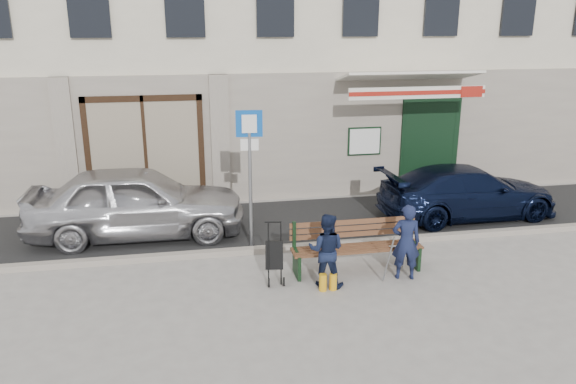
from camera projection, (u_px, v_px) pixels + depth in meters
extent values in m
plane|color=#9E9991|center=(323.00, 282.00, 9.89)|extent=(80.00, 80.00, 0.00)
cube|color=#282828|center=(290.00, 223.00, 12.80)|extent=(60.00, 3.20, 0.01)
cube|color=#9E9384|center=(305.00, 247.00, 11.28)|extent=(60.00, 0.18, 0.12)
cube|color=beige|center=(255.00, 0.00, 16.43)|extent=(20.00, 7.00, 10.00)
cube|color=#9E9384|center=(276.00, 138.00, 14.09)|extent=(20.00, 0.12, 3.20)
cube|color=maroon|center=(145.00, 144.00, 13.59)|extent=(2.50, 0.12, 2.00)
cube|color=black|center=(429.00, 144.00, 14.83)|extent=(1.60, 0.10, 2.60)
cube|color=black|center=(422.00, 144.00, 15.30)|extent=(1.25, 0.90, 2.40)
cube|color=white|center=(365.00, 141.00, 14.44)|extent=(0.80, 0.03, 0.65)
cube|color=white|center=(405.00, 77.00, 13.92)|extent=(3.40, 1.72, 0.42)
cube|color=white|center=(418.00, 93.00, 13.19)|extent=(3.40, 0.05, 0.28)
cube|color=maroon|center=(418.00, 93.00, 13.16)|extent=(3.40, 0.02, 0.10)
imported|color=silver|center=(137.00, 202.00, 11.81)|extent=(4.52, 1.90, 1.53)
imported|color=black|center=(468.00, 192.00, 13.05)|extent=(4.25, 1.88, 1.21)
cylinder|color=gray|center=(250.00, 183.00, 11.09)|extent=(0.07, 0.07, 2.68)
cube|color=#0B4AA5|center=(249.00, 124.00, 10.75)|extent=(0.52, 0.08, 0.52)
cube|color=white|center=(249.00, 124.00, 10.72)|extent=(0.29, 0.05, 0.35)
cube|color=white|center=(250.00, 145.00, 10.87)|extent=(0.35, 0.06, 0.23)
cube|color=brown|center=(357.00, 248.00, 10.20)|extent=(2.40, 0.50, 0.04)
cube|color=brown|center=(353.00, 228.00, 10.38)|extent=(2.40, 0.10, 0.36)
cube|color=black|center=(297.00, 264.00, 10.06)|extent=(0.06, 0.50, 0.45)
cube|color=black|center=(414.00, 255.00, 10.46)|extent=(0.06, 0.50, 0.45)
cube|color=white|center=(398.00, 246.00, 10.23)|extent=(0.34, 0.25, 0.11)
cylinder|color=gray|center=(389.00, 259.00, 9.62)|extent=(0.07, 0.34, 0.96)
cylinder|color=gold|center=(323.00, 282.00, 9.53)|extent=(0.13, 0.13, 0.30)
cylinder|color=gold|center=(333.00, 282.00, 9.56)|extent=(0.13, 0.13, 0.30)
imported|color=#151C3B|center=(406.00, 242.00, 9.85)|extent=(0.56, 0.43, 1.38)
imported|color=#131B35|center=(326.00, 250.00, 9.59)|extent=(0.78, 0.70, 1.31)
cylinder|color=black|center=(269.00, 283.00, 9.68)|extent=(0.05, 0.16, 0.15)
cylinder|color=black|center=(284.00, 282.00, 9.73)|extent=(0.05, 0.16, 0.15)
cube|color=black|center=(274.00, 255.00, 9.79)|extent=(0.35, 0.32, 0.52)
cylinder|color=black|center=(273.00, 222.00, 9.75)|extent=(0.29, 0.07, 0.02)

